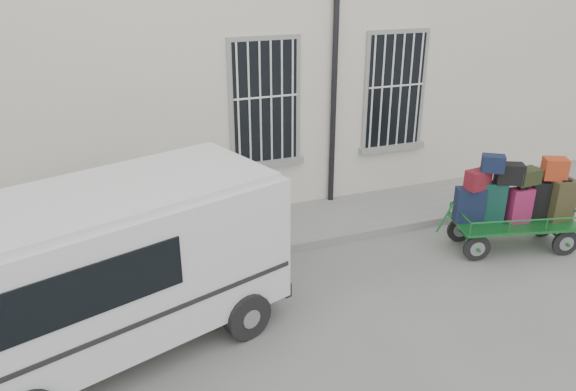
# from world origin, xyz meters

# --- Properties ---
(ground) EXTENTS (80.00, 80.00, 0.00)m
(ground) POSITION_xyz_m (0.00, 0.00, 0.00)
(ground) COLOR slate
(ground) RESTS_ON ground
(building) EXTENTS (24.00, 5.15, 6.00)m
(building) POSITION_xyz_m (0.00, 5.50, 3.00)
(building) COLOR beige
(building) RESTS_ON ground
(sidewalk) EXTENTS (24.00, 1.70, 0.15)m
(sidewalk) POSITION_xyz_m (0.00, 2.20, 0.07)
(sidewalk) COLOR gray
(sidewalk) RESTS_ON ground
(luggage_cart) EXTENTS (2.45, 1.39, 1.73)m
(luggage_cart) POSITION_xyz_m (3.11, 0.19, 0.87)
(luggage_cart) COLOR black
(luggage_cart) RESTS_ON ground
(van) EXTENTS (4.64, 3.06, 2.17)m
(van) POSITION_xyz_m (-3.48, -0.19, 1.25)
(van) COLOR white
(van) RESTS_ON ground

